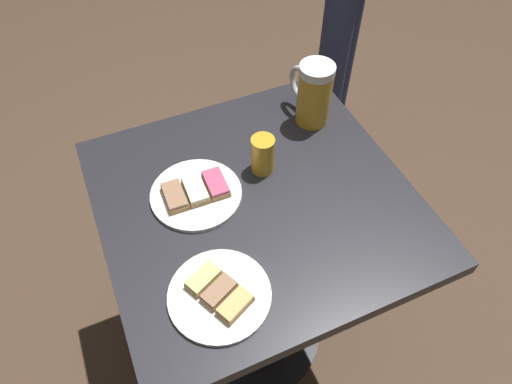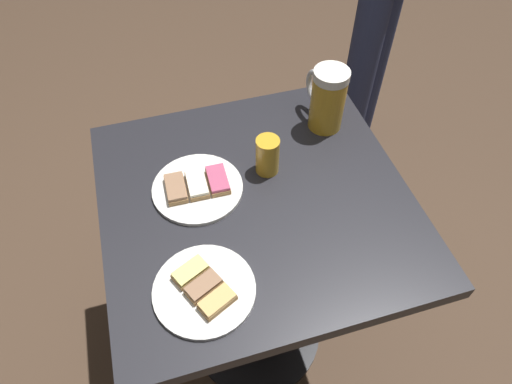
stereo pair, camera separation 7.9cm
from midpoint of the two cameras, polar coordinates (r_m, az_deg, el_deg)
ground_plane at (r=1.67m, az=-1.42°, el=-17.08°), size 6.00×6.00×0.00m
cafe_table at (r=1.16m, az=-1.96°, el=-6.55°), size 0.68×0.67×0.76m
plate_near at (r=0.88m, az=-7.24°, el=-12.71°), size 0.20×0.20×0.03m
plate_far at (r=1.02m, az=-9.73°, el=-0.20°), size 0.20×0.20×0.03m
beer_mug at (r=1.14m, az=5.14°, el=12.13°), size 0.09×0.14×0.16m
beer_glass_small at (r=1.03m, az=-1.37°, el=4.58°), size 0.05×0.05×0.09m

